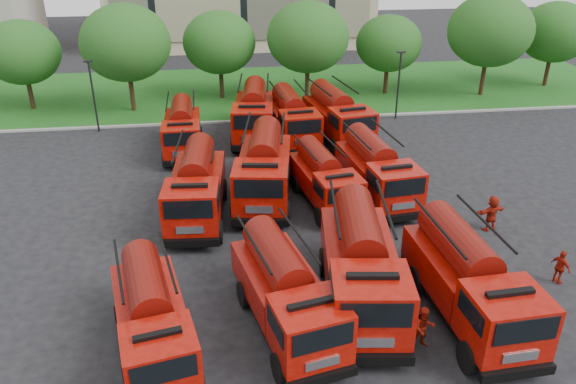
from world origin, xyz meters
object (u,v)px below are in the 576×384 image
at_px(fire_truck_8, 182,129).
at_px(fire_truck_11, 337,116).
at_px(firefighter_3, 445,265).
at_px(fire_truck_2, 361,265).
at_px(fire_truck_7, 377,170).
at_px(fire_truck_5, 264,168).
at_px(firefighter_4, 280,228).
at_px(fire_truck_6, 324,178).
at_px(firefighter_1, 421,346).
at_px(fire_truck_10, 292,118).
at_px(fire_truck_9, 254,113).
at_px(fire_truck_4, 196,186).
at_px(firefighter_2, 556,283).
at_px(firefighter_5, 489,229).
at_px(fire_truck_3, 469,280).
at_px(fire_truck_0, 152,319).
at_px(fire_truck_1, 286,292).

xyz_separation_m(fire_truck_8, fire_truck_11, (10.37, 0.72, 0.19)).
bearing_deg(fire_truck_8, firefighter_3, -52.83).
bearing_deg(fire_truck_2, fire_truck_7, 78.22).
xyz_separation_m(fire_truck_5, firefighter_4, (0.43, -3.39, -1.80)).
height_order(fire_truck_5, firefighter_4, fire_truck_5).
distance_m(fire_truck_6, firefighter_1, 11.73).
bearing_deg(fire_truck_10, firefighter_3, -78.74).
height_order(fire_truck_7, firefighter_4, fire_truck_7).
distance_m(fire_truck_9, fire_truck_11, 5.72).
distance_m(fire_truck_5, fire_truck_9, 9.56).
relative_size(fire_truck_4, fire_truck_8, 1.12).
xyz_separation_m(fire_truck_7, firefighter_2, (5.48, -8.84, -1.63)).
bearing_deg(firefighter_5, fire_truck_3, 44.10).
bearing_deg(fire_truck_0, firefighter_3, 5.92).
height_order(fire_truck_1, firefighter_5, fire_truck_1).
xyz_separation_m(fire_truck_10, firefighter_5, (8.00, -13.32, -1.64)).
bearing_deg(fire_truck_5, fire_truck_9, 97.60).
bearing_deg(fire_truck_3, firefighter_5, 54.25).
xyz_separation_m(fire_truck_11, firefighter_3, (1.59, -15.83, -1.73)).
bearing_deg(firefighter_5, firefighter_3, 26.24).
height_order(fire_truck_2, fire_truck_10, fire_truck_2).
relative_size(fire_truck_0, fire_truck_1, 0.95).
height_order(fire_truck_1, fire_truck_10, fire_truck_10).
distance_m(fire_truck_4, fire_truck_8, 9.14).
xyz_separation_m(fire_truck_0, fire_truck_10, (7.64, 20.04, 0.13)).
xyz_separation_m(fire_truck_5, fire_truck_10, (2.70, 8.45, -0.16)).
height_order(fire_truck_11, firefighter_4, fire_truck_11).
relative_size(fire_truck_6, fire_truck_11, 0.84).
bearing_deg(fire_truck_11, fire_truck_1, -117.39).
bearing_deg(fire_truck_11, fire_truck_5, -135.02).
relative_size(firefighter_1, firefighter_4, 1.01).
height_order(fire_truck_1, fire_truck_9, fire_truck_9).
xyz_separation_m(fire_truck_10, firefighter_2, (8.84, -17.94, -1.64)).
relative_size(fire_truck_7, firefighter_5, 4.02).
bearing_deg(fire_truck_8, fire_truck_11, 2.78).
bearing_deg(fire_truck_1, firefighter_4, 72.70).
relative_size(fire_truck_3, firefighter_5, 4.14).
bearing_deg(fire_truck_5, firefighter_1, -61.34).
bearing_deg(firefighter_3, fire_truck_3, 39.42).
relative_size(fire_truck_4, fire_truck_11, 0.96).
bearing_deg(fire_truck_3, firefighter_3, 76.23).
relative_size(fire_truck_10, firefighter_1, 4.35).
distance_m(fire_truck_11, firefighter_3, 16.01).
distance_m(fire_truck_0, firefighter_5, 17.09).
height_order(fire_truck_2, fire_truck_8, fire_truck_2).
bearing_deg(fire_truck_5, firefighter_3, -37.22).
bearing_deg(fire_truck_3, fire_truck_1, 174.30).
bearing_deg(fire_truck_11, firefighter_4, -124.65).
bearing_deg(fire_truck_0, fire_truck_10, 57.15).
bearing_deg(fire_truck_7, fire_truck_10, 103.58).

